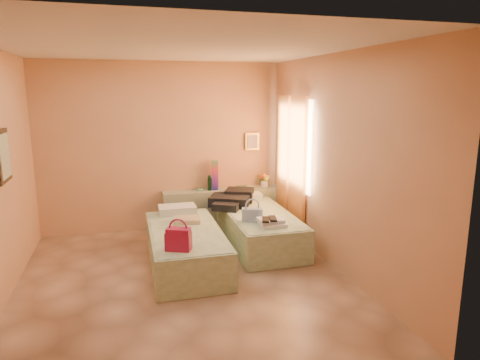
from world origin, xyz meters
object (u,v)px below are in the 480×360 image
object	(u,v)px
bed_right	(259,228)
water_bottle	(210,183)
green_book	(242,187)
towel_stack	(272,222)
flower_vase	(264,179)
magenta_handbag	(178,239)
headboard_ledge	(222,207)
blue_handbag	(252,215)
bed_left	(186,247)

from	to	relation	value
bed_right	water_bottle	size ratio (longest dim) A/B	8.04
green_book	towel_stack	size ratio (longest dim) A/B	0.54
flower_vase	magenta_handbag	distance (m)	2.93
headboard_ledge	blue_handbag	bearing A→B (deg)	-86.20
magenta_handbag	flower_vase	bearing A→B (deg)	74.58
headboard_ledge	towel_stack	size ratio (longest dim) A/B	5.86
headboard_ledge	towel_stack	world-z (taller)	headboard_ledge
headboard_ledge	flower_vase	bearing A→B (deg)	-0.44
bed_left	towel_stack	world-z (taller)	towel_stack
flower_vase	blue_handbag	xyz separation A→B (m)	(-0.67, -1.44, -0.20)
bed_left	bed_right	xyz separation A→B (m)	(1.21, 0.51, 0.00)
bed_right	towel_stack	bearing A→B (deg)	-91.39
blue_handbag	bed_left	bearing A→B (deg)	-155.53
green_book	water_bottle	bearing A→B (deg)	-174.34
bed_left	green_book	bearing A→B (deg)	52.78
headboard_ledge	blue_handbag	distance (m)	1.47
water_bottle	towel_stack	size ratio (longest dim) A/B	0.71
green_book	blue_handbag	distance (m)	1.48
headboard_ledge	flower_vase	distance (m)	0.90
bed_left	bed_right	world-z (taller)	same
flower_vase	magenta_handbag	size ratio (longest dim) A/B	0.98
bed_right	flower_vase	xyz separation A→B (m)	(0.44, 1.04, 0.54)
blue_handbag	towel_stack	world-z (taller)	blue_handbag
bed_left	towel_stack	bearing A→B (deg)	-6.98
bed_left	water_bottle	world-z (taller)	water_bottle
blue_handbag	water_bottle	bearing A→B (deg)	120.27
headboard_ledge	green_book	xyz separation A→B (m)	(0.35, 0.01, 0.34)
bed_left	flower_vase	size ratio (longest dim) A/B	7.05
magenta_handbag	bed_right	bearing A→B (deg)	65.02
bed_right	green_book	bearing A→B (deg)	89.50
water_bottle	blue_handbag	world-z (taller)	water_bottle
headboard_ledge	water_bottle	bearing A→B (deg)	-176.95
green_book	headboard_ledge	bearing A→B (deg)	-174.77
green_book	blue_handbag	bearing A→B (deg)	-96.71
bed_left	magenta_handbag	bearing A→B (deg)	-103.37
headboard_ledge	water_bottle	world-z (taller)	water_bottle
bed_right	magenta_handbag	bearing A→B (deg)	-137.51
bed_right	blue_handbag	xyz separation A→B (m)	(-0.23, -0.40, 0.34)
headboard_ledge	magenta_handbag	xyz separation A→B (m)	(-1.06, -2.29, 0.31)
headboard_ledge	water_bottle	xyz separation A→B (m)	(-0.22, -0.01, 0.45)
headboard_ledge	green_book	size ratio (longest dim) A/B	10.85
water_bottle	bed_right	bearing A→B (deg)	-62.12
bed_left	water_bottle	bearing A→B (deg)	67.84
flower_vase	magenta_handbag	world-z (taller)	flower_vase
bed_left	flower_vase	bearing A→B (deg)	44.16
water_bottle	magenta_handbag	distance (m)	2.43
flower_vase	blue_handbag	size ratio (longest dim) A/B	0.97
water_bottle	flower_vase	world-z (taller)	flower_vase
green_book	towel_stack	bearing A→B (deg)	-88.43
bed_right	green_book	xyz separation A→B (m)	(0.03, 1.06, 0.42)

